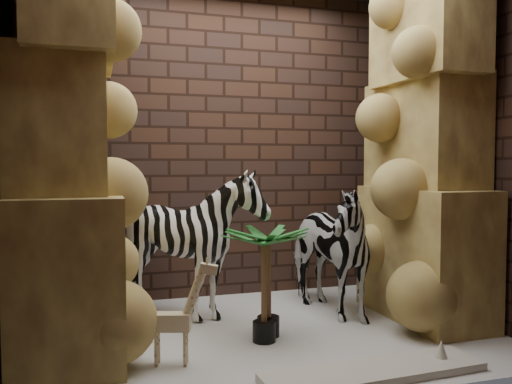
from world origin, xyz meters
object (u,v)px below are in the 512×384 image
object	(u,v)px
palm_front	(268,281)
palm_back	(264,286)
zebra_right	(322,238)
surfboard	(374,372)
giraffe_toy	(171,310)
zebra_left	(192,251)

from	to	relation	value
palm_front	palm_back	bearing A→B (deg)	-121.72
zebra_right	surfboard	distance (m)	1.52
zebra_right	palm_back	bearing A→B (deg)	-150.86
palm_front	palm_back	size ratio (longest dim) A/B	1.02
zebra_right	surfboard	bearing A→B (deg)	-109.63
giraffe_toy	palm_front	size ratio (longest dim) A/B	0.86
zebra_right	giraffe_toy	xyz separation A→B (m)	(-1.42, -0.81, -0.30)
zebra_right	giraffe_toy	world-z (taller)	zebra_right
zebra_right	palm_back	size ratio (longest dim) A/B	1.60
zebra_left	palm_back	size ratio (longest dim) A/B	1.53
giraffe_toy	palm_back	size ratio (longest dim) A/B	0.87
surfboard	zebra_left	bearing A→B (deg)	116.14
palm_front	palm_back	distance (m)	0.13
palm_front	zebra_right	bearing A→B (deg)	34.65
palm_front	surfboard	world-z (taller)	palm_front
surfboard	palm_front	bearing A→B (deg)	109.79
surfboard	giraffe_toy	bearing A→B (deg)	151.75
giraffe_toy	zebra_left	bearing A→B (deg)	88.57
giraffe_toy	palm_back	xyz separation A→B (m)	(0.71, 0.25, 0.05)
giraffe_toy	palm_front	bearing A→B (deg)	41.19
surfboard	palm_back	bearing A→B (deg)	116.51
zebra_left	palm_front	size ratio (longest dim) A/B	1.51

